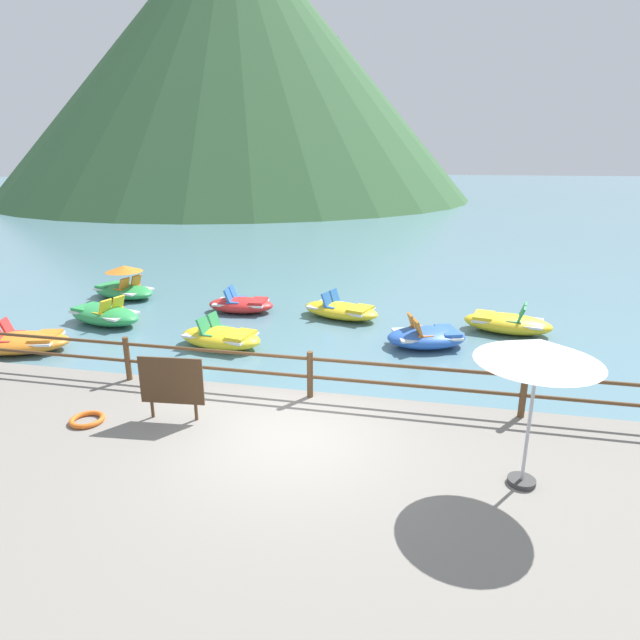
% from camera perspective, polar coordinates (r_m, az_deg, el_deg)
% --- Properties ---
extents(ground_plane, '(200.00, 200.00, 0.00)m').
position_cam_1_polar(ground_plane, '(48.01, 9.71, 11.24)').
color(ground_plane, slate).
extents(promenade_dock, '(28.00, 8.00, 0.40)m').
position_cam_1_polar(promenade_dock, '(7.61, -8.04, -21.66)').
color(promenade_dock, gray).
rests_on(promenade_dock, ground).
extents(dock_railing, '(23.92, 0.12, 0.95)m').
position_cam_1_polar(dock_railing, '(10.32, -1.09, -5.41)').
color(dock_railing, brown).
rests_on(dock_railing, promenade_dock).
extents(sign_board, '(1.18, 0.15, 1.19)m').
position_cam_1_polar(sign_board, '(9.79, -15.80, -6.45)').
color(sign_board, silver).
rests_on(sign_board, promenade_dock).
extents(beach_umbrella, '(1.70, 1.70, 2.24)m').
position_cam_1_polar(beach_umbrella, '(7.66, 22.60, -3.28)').
color(beach_umbrella, '#B2B2B7').
rests_on(beach_umbrella, promenade_dock).
extents(life_ring, '(0.61, 0.61, 0.09)m').
position_cam_1_polar(life_ring, '(10.48, -23.92, -9.84)').
color(life_ring, orange).
rests_on(life_ring, promenade_dock).
extents(pedal_boat_0, '(2.52, 1.65, 0.85)m').
position_cam_1_polar(pedal_boat_0, '(14.49, -10.66, -1.85)').
color(pedal_boat_0, yellow).
rests_on(pedal_boat_0, ground).
extents(pedal_boat_1, '(2.78, 1.85, 0.88)m').
position_cam_1_polar(pedal_boat_1, '(17.49, -22.33, 0.55)').
color(pedal_boat_1, green).
rests_on(pedal_boat_1, ground).
extents(pedal_boat_2, '(2.23, 1.33, 0.83)m').
position_cam_1_polar(pedal_boat_2, '(17.61, -8.51, 1.68)').
color(pedal_boat_2, red).
rests_on(pedal_boat_2, ground).
extents(pedal_boat_3, '(2.87, 2.07, 0.84)m').
position_cam_1_polar(pedal_boat_3, '(16.02, -29.79, -2.09)').
color(pedal_boat_3, orange).
rests_on(pedal_boat_3, ground).
extents(pedal_boat_4, '(2.77, 2.00, 1.20)m').
position_cam_1_polar(pedal_boat_4, '(20.45, -20.50, 3.36)').
color(pedal_boat_4, green).
rests_on(pedal_boat_4, ground).
extents(pedal_boat_5, '(2.68, 1.75, 0.87)m').
position_cam_1_polar(pedal_boat_5, '(16.37, 19.59, -0.29)').
color(pedal_boat_5, yellow).
rests_on(pedal_boat_5, ground).
extents(pedal_boat_6, '(2.83, 2.02, 0.83)m').
position_cam_1_polar(pedal_boat_6, '(16.81, 2.30, 1.09)').
color(pedal_boat_6, yellow).
rests_on(pedal_boat_6, ground).
extents(pedal_boat_7, '(2.48, 2.01, 0.85)m').
position_cam_1_polar(pedal_boat_7, '(14.58, 11.50, -1.79)').
color(pedal_boat_7, blue).
rests_on(pedal_boat_7, ground).
extents(cliff_headland, '(54.90, 54.90, 31.15)m').
position_cam_1_polar(cliff_headland, '(68.89, -7.41, 25.34)').
color(cliff_headland, '#386038').
rests_on(cliff_headland, ground).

